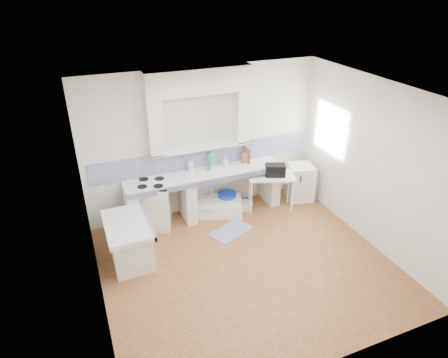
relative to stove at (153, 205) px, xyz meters
name	(u,v)px	position (x,y,z in m)	size (l,w,h in m)	color
floor	(247,265)	(1.11, -1.72, -0.43)	(4.50, 4.50, 0.00)	#965C33
ceiling	(253,96)	(1.11, -1.72, 2.37)	(4.50, 4.50, 0.00)	white
wall_back	(204,142)	(1.11, 0.28, 0.97)	(4.50, 4.50, 0.00)	white
wall_front	(334,277)	(1.11, -3.72, 0.97)	(4.50, 4.50, 0.00)	white
wall_left	(90,224)	(-1.14, -1.72, 0.97)	(4.50, 4.50, 0.00)	white
wall_right	(373,165)	(3.36, -1.72, 0.97)	(4.50, 4.50, 0.00)	white
alcove_mass	(199,81)	(1.01, 0.16, 2.14)	(1.90, 0.25, 0.45)	white
window_frame	(339,128)	(3.53, -0.52, 1.17)	(0.35, 0.86, 1.06)	#351C11
lace_valance	(335,110)	(3.39, -0.52, 1.55)	(0.01, 0.84, 0.24)	white
counter_slab	(205,175)	(1.01, -0.02, 0.43)	(3.00, 0.60, 0.08)	white
counter_lip	(210,182)	(1.01, -0.30, 0.43)	(3.00, 0.04, 0.10)	navy
counter_pier_left	(132,211)	(-0.39, -0.02, -0.02)	(0.20, 0.55, 0.82)	white
counter_pier_mid	(188,200)	(0.66, -0.02, -0.02)	(0.20, 0.55, 0.82)	white
counter_pier_right	(270,183)	(2.41, -0.02, -0.02)	(0.20, 0.55, 0.82)	white
peninsula_top	(127,225)	(-0.59, -0.82, 0.23)	(0.70, 1.10, 0.08)	white
peninsula_base	(130,243)	(-0.59, -0.82, -0.12)	(0.60, 1.00, 0.62)	white
peninsula_lip	(148,221)	(-0.26, -0.82, 0.23)	(0.04, 1.10, 0.10)	navy
backsplash	(204,157)	(1.11, 0.27, 0.67)	(4.27, 0.03, 0.40)	navy
stove	(153,205)	(0.00, 0.00, 0.00)	(0.61, 0.59, 0.86)	white
sink	(215,207)	(1.20, -0.03, -0.31)	(1.03, 0.56, 0.25)	white
side_table	(270,192)	(2.28, -0.29, -0.06)	(0.89, 0.50, 0.04)	white
fridge	(300,182)	(3.03, -0.18, -0.05)	(0.49, 0.49, 0.76)	white
bucket_red	(199,210)	(0.87, -0.01, -0.30)	(0.28, 0.28, 0.26)	red
bucket_orange	(221,210)	(1.27, -0.18, -0.30)	(0.27, 0.27, 0.25)	orange
bucket_blue	(227,201)	(1.48, 0.03, -0.26)	(0.37, 0.37, 0.34)	#1136C2
basin_white	(245,206)	(1.81, -0.11, -0.37)	(0.32, 0.32, 0.12)	white
water_bottle_a	(205,204)	(1.06, 0.13, -0.29)	(0.08, 0.08, 0.28)	silver
water_bottle_b	(213,201)	(1.23, 0.13, -0.26)	(0.09, 0.09, 0.34)	silver
black_bag	(275,170)	(2.32, -0.34, 0.43)	(0.37, 0.21, 0.24)	black
green_bottle_a	(209,161)	(1.15, 0.13, 0.64)	(0.07, 0.07, 0.34)	#1F7D45
green_bottle_b	(209,162)	(1.14, 0.09, 0.63)	(0.07, 0.07, 0.33)	#1F7D45
knife_block	(244,157)	(1.89, 0.13, 0.58)	(0.11, 0.09, 0.22)	brown
cutting_board	(247,155)	(1.94, 0.13, 0.62)	(0.02, 0.22, 0.30)	brown
paper_towel	(191,167)	(0.79, 0.13, 0.58)	(0.11, 0.11, 0.21)	white
soap_bottle	(225,161)	(1.48, 0.13, 0.57)	(0.09, 0.09, 0.20)	white
rug	(231,231)	(1.24, -0.74, -0.42)	(0.76, 0.43, 0.01)	#2F538E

